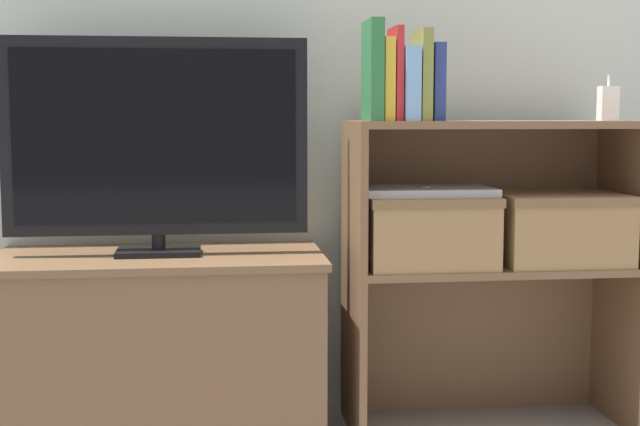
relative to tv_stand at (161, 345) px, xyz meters
The scene contains 14 objects.
tv_stand is the anchor object (origin of this frame).
tv 0.55m from the tv_stand, 90.00° to the right, with size 0.79×0.14×0.57m.
bookshelf_lower_tier 0.90m from the tv_stand, ahead, with size 0.77×0.33×0.46m.
bookshelf_upper_tier 1.01m from the tv_stand, ahead, with size 0.77×0.33×0.39m.
book_forest 0.92m from the tv_stand, 10.22° to the right, with size 0.03×0.15×0.26m.
book_mustard 0.92m from the tv_stand, ahead, with size 0.03×0.14×0.21m.
book_crimson 0.95m from the tv_stand, ahead, with size 0.02×0.13×0.24m.
book_skyblue 0.95m from the tv_stand, ahead, with size 0.04×0.16×0.19m.
book_olive 1.00m from the tv_stand, ahead, with size 0.03×0.15×0.23m.
book_navy 1.01m from the tv_stand, ahead, with size 0.03×0.13×0.20m.
baby_monitor 1.38m from the tv_stand, ahead, with size 0.05×0.03×0.12m.
storage_basket_left 0.78m from the tv_stand, ahead, with size 0.34×0.30×0.19m.
storage_basket_right 1.12m from the tv_stand, ahead, with size 0.34×0.30×0.19m.
laptop 0.82m from the tv_stand, ahead, with size 0.35×0.21×0.02m.
Camera 1 is at (-0.29, -2.17, 0.87)m, focal length 50.00 mm.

